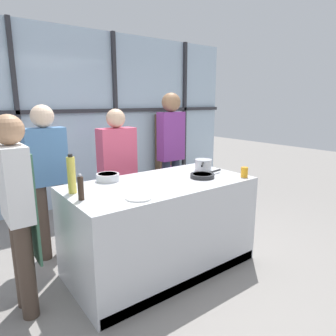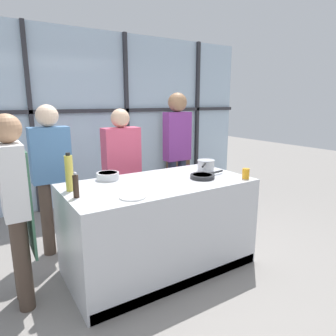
# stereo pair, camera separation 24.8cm
# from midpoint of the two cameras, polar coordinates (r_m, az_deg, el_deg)

# --- Properties ---
(ground_plane) EXTENTS (18.00, 18.00, 0.00)m
(ground_plane) POSITION_cam_midpoint_polar(r_m,az_deg,el_deg) (3.31, 0.58, -18.16)
(ground_plane) COLOR gray
(back_window_wall) EXTENTS (6.40, 0.10, 2.80)m
(back_window_wall) POSITION_cam_midpoint_polar(r_m,az_deg,el_deg) (5.06, -14.63, 8.94)
(back_window_wall) COLOR silver
(back_window_wall) RESTS_ON ground_plane
(bookshelf) EXTENTS (0.45, 0.19, 1.46)m
(bookshelf) POSITION_cam_midpoint_polar(r_m,az_deg,el_deg) (5.77, 3.24, 2.98)
(bookshelf) COLOR brown
(bookshelf) RESTS_ON ground_plane
(demo_island) EXTENTS (1.83, 0.95, 0.92)m
(demo_island) POSITION_cam_midpoint_polar(r_m,az_deg,el_deg) (3.10, 0.63, -10.87)
(demo_island) COLOR silver
(demo_island) RESTS_ON ground_plane
(chef) EXTENTS (0.22, 0.40, 1.61)m
(chef) POSITION_cam_midpoint_polar(r_m,az_deg,el_deg) (2.63, -24.68, -5.71)
(chef) COLOR #47382D
(chef) RESTS_ON ground_plane
(spectator_far_left) EXTENTS (0.41, 0.23, 1.66)m
(spectator_far_left) POSITION_cam_midpoint_polar(r_m,az_deg,el_deg) (3.44, -19.38, -0.52)
(spectator_far_left) COLOR #47382D
(spectator_far_left) RESTS_ON ground_plane
(spectator_center_left) EXTENTS (0.45, 0.23, 1.61)m
(spectator_center_left) POSITION_cam_midpoint_polar(r_m,az_deg,el_deg) (3.71, -6.91, 0.25)
(spectator_center_left) COLOR #232838
(spectator_center_left) RESTS_ON ground_plane
(spectator_center_right) EXTENTS (0.36, 0.25, 1.81)m
(spectator_center_right) POSITION_cam_midpoint_polar(r_m,az_deg,el_deg) (4.09, 3.49, 3.97)
(spectator_center_right) COLOR #232838
(spectator_center_right) RESTS_ON ground_plane
(frying_pan) EXTENTS (0.45, 0.25, 0.04)m
(frying_pan) POSITION_cam_midpoint_polar(r_m,az_deg,el_deg) (3.12, 8.93, -1.57)
(frying_pan) COLOR #232326
(frying_pan) RESTS_ON demo_island
(saucepan) EXTENTS (0.30, 0.28, 0.13)m
(saucepan) POSITION_cam_midpoint_polar(r_m,az_deg,el_deg) (3.44, 9.28, 0.54)
(saucepan) COLOR silver
(saucepan) RESTS_ON demo_island
(white_plate) EXTENTS (0.22, 0.22, 0.01)m
(white_plate) POSITION_cam_midpoint_polar(r_m,az_deg,el_deg) (2.48, -3.92, -5.52)
(white_plate) COLOR white
(white_plate) RESTS_ON demo_island
(mixing_bowl) EXTENTS (0.23, 0.23, 0.07)m
(mixing_bowl) POSITION_cam_midpoint_polar(r_m,az_deg,el_deg) (3.06, -9.13, -1.48)
(mixing_bowl) COLOR silver
(mixing_bowl) RESTS_ON demo_island
(oil_bottle) EXTENTS (0.07, 0.07, 0.34)m
(oil_bottle) POSITION_cam_midpoint_polar(r_m,az_deg,el_deg) (2.73, -15.86, -0.92)
(oil_bottle) COLOR #E0CC4C
(oil_bottle) RESTS_ON demo_island
(pepper_grinder) EXTENTS (0.05, 0.05, 0.22)m
(pepper_grinder) POSITION_cam_midpoint_polar(r_m,az_deg,el_deg) (2.53, -14.50, -3.34)
(pepper_grinder) COLOR #332319
(pepper_grinder) RESTS_ON demo_island
(juice_glass_near) EXTENTS (0.07, 0.07, 0.11)m
(juice_glass_near) POSITION_cam_midpoint_polar(r_m,az_deg,el_deg) (3.19, 16.77, -1.06)
(juice_glass_near) COLOR orange
(juice_glass_near) RESTS_ON demo_island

